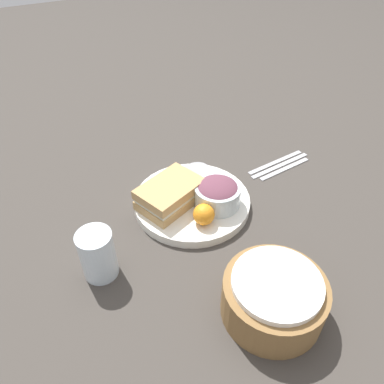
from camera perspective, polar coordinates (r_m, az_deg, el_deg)
name	(u,v)px	position (r m, az deg, el deg)	size (l,w,h in m)	color
ground_plane	(192,205)	(0.90, 0.00, -1.99)	(4.00, 4.00, 0.00)	#3D3833
plate	(192,202)	(0.90, 0.00, -1.49)	(0.28, 0.28, 0.02)	white
sandwich	(170,194)	(0.86, -3.37, -0.31)	(0.17, 0.14, 0.05)	tan
salad_bowl	(217,193)	(0.86, 3.90, -0.13)	(0.11, 0.11, 0.06)	silver
dressing_cup	(198,175)	(0.93, 0.85, 2.61)	(0.06, 0.06, 0.03)	#99999E
orange_wedge	(204,214)	(0.82, 1.81, -3.43)	(0.05, 0.05, 0.05)	orange
drink_glass	(98,254)	(0.75, -14.18, -9.22)	(0.07, 0.07, 0.11)	silver
bread_basket	(273,297)	(0.70, 12.30, -15.39)	(0.18, 0.18, 0.09)	olive
fork	(276,162)	(1.06, 12.61, 4.49)	(0.19, 0.01, 0.01)	#B2B2B7
knife	(280,165)	(1.05, 13.27, 3.99)	(0.20, 0.01, 0.01)	#B2B2B7
spoon	(285,169)	(1.04, 13.95, 3.48)	(0.17, 0.01, 0.01)	#B2B2B7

